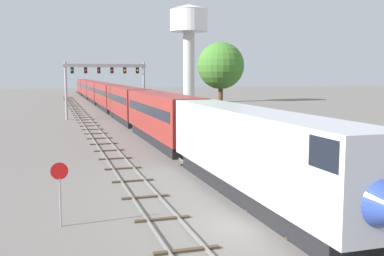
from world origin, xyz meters
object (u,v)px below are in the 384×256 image
at_px(signal_gantry, 106,77).
at_px(trackside_tree_left, 221,66).
at_px(passenger_train, 108,96).
at_px(water_tower, 189,28).
at_px(stop_sign, 60,185).

distance_m(signal_gantry, trackside_tree_left, 21.31).
bearing_deg(passenger_train, water_tower, 36.84).
xyz_separation_m(passenger_train, stop_sign, (-10.00, -66.33, -0.74)).
bearing_deg(stop_sign, passenger_train, 81.43).
height_order(passenger_train, stop_sign, passenger_train).
bearing_deg(passenger_train, trackside_tree_left, -75.12).
relative_size(signal_gantry, stop_sign, 4.20).
relative_size(passenger_train, stop_sign, 52.06).
bearing_deg(stop_sign, trackside_tree_left, 58.45).
xyz_separation_m(passenger_train, trackside_tree_left, (9.28, -34.92, 4.98)).
relative_size(passenger_train, trackside_tree_left, 14.38).
distance_m(passenger_train, stop_sign, 67.08).
distance_m(stop_sign, trackside_tree_left, 37.29).
distance_m(passenger_train, trackside_tree_left, 36.48).
distance_m(passenger_train, water_tower, 29.18).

